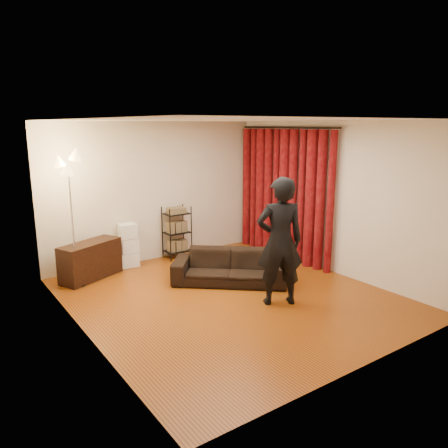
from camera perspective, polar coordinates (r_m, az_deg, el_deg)
floor at (r=6.94m, az=0.75°, el=-9.45°), size 5.00×5.00×0.00m
ceiling at (r=6.42m, az=0.83°, el=13.44°), size 5.00×5.00×0.00m
wall_back at (r=8.67m, az=-8.94°, el=4.19°), size 5.00×0.00×5.00m
wall_front at (r=4.80m, az=18.52°, el=-3.35°), size 5.00×0.00×5.00m
wall_left at (r=5.57m, az=-18.35°, el=-1.15°), size 0.00×5.00×5.00m
wall_right at (r=8.05m, az=13.92°, el=3.30°), size 0.00×5.00×5.00m
curtain_rod at (r=8.66m, az=8.20°, el=12.37°), size 0.04×2.65×0.04m
curtain at (r=8.75m, az=7.83°, el=3.80°), size 0.22×2.65×2.55m
sofa at (r=7.43m, az=0.77°, el=-5.62°), size 1.93×1.81×0.56m
person at (r=6.45m, az=7.30°, el=-2.29°), size 0.83×0.73×1.92m
media_cabinet at (r=7.98m, az=-17.04°, el=-4.56°), size 1.18×0.84×0.65m
storage_boxes at (r=8.42m, az=-12.34°, el=-2.72°), size 0.35×0.29×0.83m
wire_shelf at (r=8.78m, az=-6.17°, el=-1.10°), size 0.56×0.47×1.05m
floor_lamp at (r=7.52m, az=-19.21°, el=0.30°), size 0.46×0.46×2.19m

